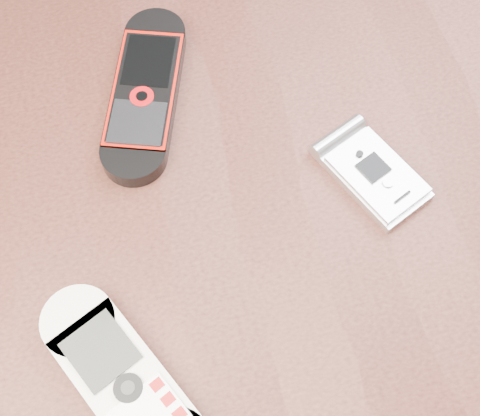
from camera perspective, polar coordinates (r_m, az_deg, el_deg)
The scene contains 5 objects.
ground at distance 1.22m, azimuth -0.24°, elevation -15.85°, with size 4.00×4.00×0.00m, color #472B19.
table at distance 0.60m, azimuth -0.46°, elevation -4.94°, with size 1.20×0.80×0.75m.
nokia_white at distance 0.46m, azimuth -9.81°, elevation -14.54°, with size 0.05×0.16×0.02m, color white.
nokia_black_red at distance 0.56m, azimuth -8.10°, elevation 9.77°, with size 0.05×0.17×0.02m, color black.
motorola_razr at distance 0.52m, azimuth 11.38°, elevation 2.87°, with size 0.05×0.09×0.01m, color silver.
Camera 1 is at (-0.05, -0.21, 1.21)m, focal length 50.00 mm.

